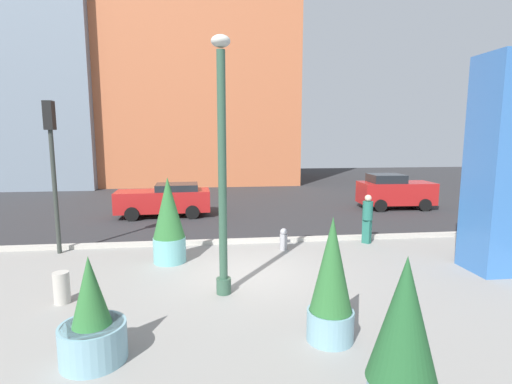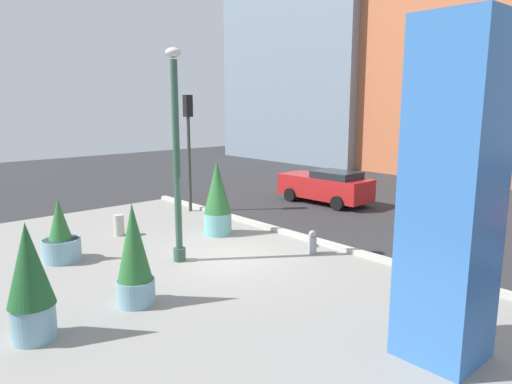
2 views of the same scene
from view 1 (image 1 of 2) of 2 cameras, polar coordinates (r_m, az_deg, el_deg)
The scene contains 16 objects.
ground_plane at distance 14.85m, azimuth -3.01°, elevation -6.69°, with size 60.00×60.00×0.00m, color #2D2D30.
plaza_pavement at distance 9.21m, azimuth -0.42°, elevation -16.41°, with size 18.00×10.00×0.02m, color gray.
curb_strip at distance 13.98m, azimuth -2.77°, elevation -7.31°, with size 18.00×0.24×0.16m, color #B7B2A8.
lamp_post at distance 9.08m, azimuth -5.02°, elevation 2.70°, with size 0.44×0.44×6.10m.
art_pillar_blue at distance 12.65m, azimuth 32.57°, elevation 3.26°, with size 1.37×1.37×6.04m, color #3870BC.
potted_plant_curbside at distance 7.46m, azimuth -23.14°, elevation -17.49°, with size 1.12×1.12×1.88m.
potted_plant_mid_plaza at distance 11.96m, azimuth -12.82°, elevation -4.22°, with size 0.98×0.98×2.63m.
potted_plant_near_left at distance 5.60m, azimuth 20.95°, elevation -20.31°, with size 0.90×0.90×2.39m.
potted_plant_by_pillar at distance 7.48m, azimuth 11.11°, elevation -13.10°, with size 0.89×0.89×2.40m.
fire_hydrant at distance 13.18m, azimuth 4.12°, elevation -7.00°, with size 0.36×0.26×0.75m.
concrete_bollard at distance 10.18m, azimuth -26.88°, elevation -12.58°, with size 0.36×0.36×0.75m, color #B2ADA3.
traffic_light_corner at distance 13.89m, azimuth -28.00°, elevation 5.13°, with size 0.28×0.42×4.94m.
car_far_lane at distance 18.97m, azimuth -13.37°, elevation -1.09°, with size 4.47×2.09×1.56m.
car_curb_west at distance 21.70m, azimuth 19.88°, elevation 0.09°, with size 3.87×2.06×1.84m.
pedestrian_by_curb at distance 14.33m, azimuth 16.20°, elevation -3.49°, with size 0.51×0.51×1.78m.
highrise_across_street at distance 35.03m, azimuth -9.78°, elevation 20.72°, with size 16.83×10.81×22.82m, color #C66B42.
Camera 1 is at (-0.92, -10.31, 3.86)m, focal length 26.96 mm.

